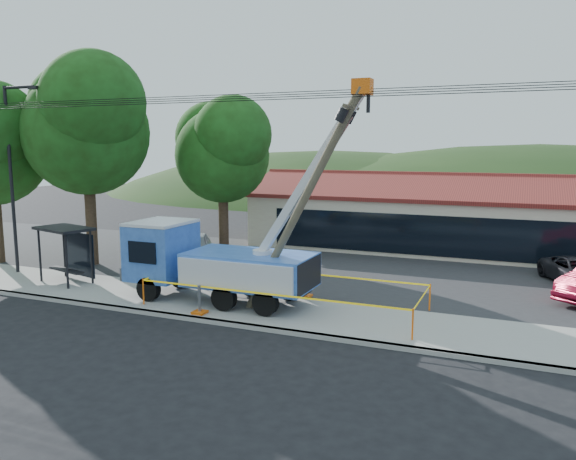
% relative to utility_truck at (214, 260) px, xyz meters
% --- Properties ---
extents(ground, '(120.00, 120.00, 0.00)m').
position_rel_utility_truck_xyz_m(ground, '(2.59, -4.33, -1.77)').
color(ground, black).
rests_on(ground, ground).
extents(curb, '(60.00, 0.25, 0.15)m').
position_rel_utility_truck_xyz_m(curb, '(2.59, -2.23, -1.69)').
color(curb, '#9D9C93').
rests_on(curb, ground).
extents(sidewalk, '(60.00, 4.00, 0.15)m').
position_rel_utility_truck_xyz_m(sidewalk, '(2.59, -0.33, -1.69)').
color(sidewalk, '#9D9C93').
rests_on(sidewalk, ground).
extents(parking_lot, '(60.00, 12.00, 0.10)m').
position_rel_utility_truck_xyz_m(parking_lot, '(2.59, 7.67, -1.72)').
color(parking_lot, '#28282B').
rests_on(parking_lot, ground).
extents(strip_mall, '(22.50, 8.53, 4.67)m').
position_rel_utility_truck_xyz_m(strip_mall, '(6.59, 15.65, 0.11)').
color(strip_mall, beige).
rests_on(strip_mall, ground).
extents(streetlight, '(2.13, 0.22, 9.00)m').
position_rel_utility_truck_xyz_m(streetlight, '(-11.19, 0.67, 3.54)').
color(streetlight, black).
rests_on(streetlight, ground).
extents(tree_west_near, '(7.56, 6.72, 10.80)m').
position_rel_utility_truck_xyz_m(tree_west_near, '(-9.41, 3.67, 5.76)').
color(tree_west_near, '#332316').
rests_on(tree_west_near, ground).
extents(tree_lot, '(6.30, 5.60, 8.94)m').
position_rel_utility_truck_xyz_m(tree_lot, '(-4.41, 8.67, 4.44)').
color(tree_lot, '#332316').
rests_on(tree_lot, ground).
extents(hill_west, '(78.40, 56.00, 28.00)m').
position_rel_utility_truck_xyz_m(hill_west, '(-12.41, 50.67, -1.77)').
color(hill_west, '#193312').
rests_on(hill_west, ground).
extents(hill_center, '(89.60, 64.00, 32.00)m').
position_rel_utility_truck_xyz_m(hill_center, '(12.59, 50.67, -1.77)').
color(hill_center, '#193312').
rests_on(hill_center, ground).
extents(utility_truck, '(9.93, 4.10, 8.30)m').
position_rel_utility_truck_xyz_m(utility_truck, '(0.00, 0.00, 0.00)').
color(utility_truck, black).
rests_on(utility_truck, ground).
extents(leaning_pole, '(4.51, 1.65, 8.18)m').
position_rel_utility_truck_xyz_m(leaning_pole, '(4.07, -0.34, 2.82)').
color(leaning_pole, brown).
rests_on(leaning_pole, ground).
extents(bus_shelter, '(2.92, 2.21, 2.51)m').
position_rel_utility_truck_xyz_m(bus_shelter, '(-7.59, 0.15, 0.22)').
color(bus_shelter, black).
rests_on(bus_shelter, ground).
extents(caution_tape, '(10.42, 3.52, 1.02)m').
position_rel_utility_truck_xyz_m(caution_tape, '(2.97, 0.12, -0.86)').
color(caution_tape, '#F6610D').
rests_on(caution_tape, ground).
extents(car_silver, '(3.63, 4.80, 1.52)m').
position_rel_utility_truck_xyz_m(car_silver, '(-5.01, 6.41, -1.77)').
color(car_silver, silver).
rests_on(car_silver, ground).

